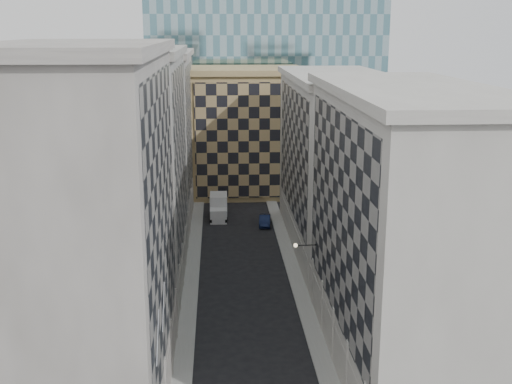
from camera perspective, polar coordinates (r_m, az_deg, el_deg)
name	(u,v)px	position (r m, az deg, el deg)	size (l,w,h in m)	color
sidewalk_west	(191,287)	(63.37, -5.82, -8.37)	(1.50, 100.00, 0.15)	gray
sidewalk_east	(298,284)	(63.78, 3.74, -8.17)	(1.50, 100.00, 0.15)	gray
bldg_left_a	(86,233)	(42.25, -14.87, -3.59)	(10.80, 22.80, 23.70)	gray
bldg_left_b	(131,168)	(63.37, -11.08, 2.11)	(10.80, 22.80, 22.70)	gray
bldg_left_c	(152,136)	(84.94, -9.19, 4.93)	(10.80, 22.80, 21.70)	gray
bldg_right_a	(403,230)	(47.57, 12.96, -3.34)	(10.80, 26.80, 20.70)	#AFAAA1
bldg_right_b	(336,161)	(73.15, 7.09, 2.71)	(10.80, 28.80, 19.70)	#AFAAA1
tan_block	(246,130)	(97.58, -0.85, 5.50)	(16.80, 14.80, 18.80)	tan
church_tower	(230,13)	(110.46, -2.32, 15.65)	(7.20, 7.20, 51.50)	#312A26
flagpoles_left	(161,321)	(38.32, -8.48, -11.30)	(0.10, 6.33, 2.33)	gray
bracket_lamp	(298,245)	(55.93, 3.72, -4.75)	(1.98, 0.36, 0.36)	black
box_truck	(219,208)	(85.05, -3.34, -1.45)	(2.36, 5.62, 3.07)	silver
dark_car	(265,220)	(81.91, 0.79, -2.54)	(1.40, 4.03, 1.33)	#0F1939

